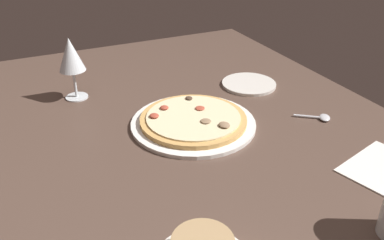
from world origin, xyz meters
The scene contains 6 objects.
dining_table centered at (0.00, 0.00, 2.00)cm, with size 150.00×110.00×4.00cm, color brown.
pizza_main centered at (4.72, -2.95, 5.18)cm, with size 31.92×31.92×3.37cm.
wine_glass_far centered at (33.74, 20.84, 16.77)cm, with size 7.40×7.40×17.98cm.
side_plate centered at (19.84, -29.18, 4.45)cm, with size 16.66×16.66×0.90cm, color silver.
paper_menu centered at (-29.68, -31.99, 4.15)cm, with size 12.55×18.12×0.30cm, color white.
spoon centered at (-6.59, -34.71, 4.46)cm, with size 7.44×8.95×1.00cm.
Camera 1 is at (-77.33, 35.98, 55.79)cm, focal length 38.11 mm.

